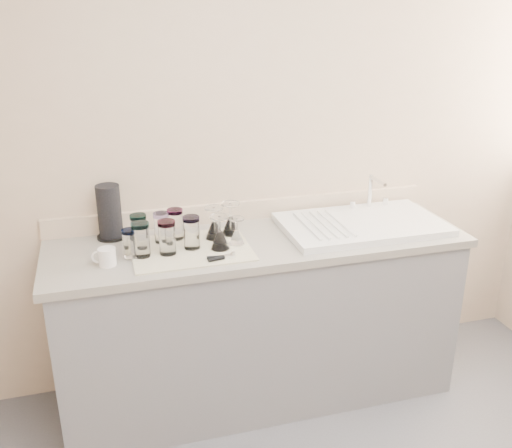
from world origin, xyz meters
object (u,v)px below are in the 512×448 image
object	(u,v)px
tumbler_lavender	(192,232)
goblet_front_right	(237,235)
tumbler_blue	(167,237)
goblet_front_left	(220,238)
tumbler_teal	(139,230)
paper_towel_roll	(109,213)
sink_unit	(362,224)
tumbler_cyan	(161,227)
tumbler_magenta	(141,239)
tumbler_purple	(175,224)
goblet_back_left	(214,228)
tumbler_extra	(130,243)
can_opener	(221,257)
goblet_back_right	(231,224)
white_mug	(107,257)

from	to	relation	value
tumbler_lavender	goblet_front_right	distance (m)	0.22
tumbler_blue	goblet_front_left	xyz separation A→B (m)	(0.24, -0.01, -0.03)
tumbler_teal	paper_towel_roll	xyz separation A→B (m)	(-0.12, 0.15, 0.05)
tumbler_teal	tumbler_lavender	bearing A→B (deg)	-23.31
goblet_front_left	sink_unit	bearing A→B (deg)	6.12
tumbler_cyan	tumbler_magenta	bearing A→B (deg)	-127.51
tumbler_cyan	tumbler_purple	xyz separation A→B (m)	(0.07, 0.02, 0.00)
sink_unit	goblet_front_right	size ratio (longest dim) A/B	6.26
tumbler_teal	goblet_front_left	size ratio (longest dim) A/B	0.95
sink_unit	goblet_front_left	distance (m)	0.77
goblet_back_left	paper_towel_roll	distance (m)	0.52
tumbler_cyan	tumbler_purple	world-z (taller)	tumbler_purple
tumbler_magenta	goblet_front_right	xyz separation A→B (m)	(0.45, 0.02, -0.04)
tumbler_magenta	goblet_front_right	size ratio (longest dim) A/B	1.23
tumbler_purple	goblet_back_left	distance (m)	0.19
tumbler_purple	tumbler_extra	distance (m)	0.28
tumbler_magenta	tumbler_extra	xyz separation A→B (m)	(-0.05, 0.01, -0.02)
tumbler_teal	can_opener	distance (m)	0.43
tumbler_magenta	tumbler_blue	size ratio (longest dim) A/B	1.01
tumbler_purple	goblet_back_right	world-z (taller)	goblet_back_right
sink_unit	goblet_front_left	world-z (taller)	sink_unit
tumbler_cyan	tumbler_blue	distance (m)	0.15
tumbler_purple	goblet_back_right	size ratio (longest dim) A/B	0.93
goblet_front_left	white_mug	bearing A→B (deg)	-177.30
can_opener	paper_towel_roll	world-z (taller)	paper_towel_roll
white_mug	tumbler_cyan	bearing A→B (deg)	34.05
goblet_back_left	tumbler_blue	bearing A→B (deg)	-153.26
tumbler_blue	white_mug	world-z (taller)	tumbler_blue
tumbler_teal	white_mug	bearing A→B (deg)	-133.89
goblet_front_right	tumbler_teal	bearing A→B (deg)	166.43
tumbler_blue	tumbler_extra	bearing A→B (deg)	175.56
goblet_back_right	goblet_front_left	world-z (taller)	goblet_back_right
tumbler_teal	tumbler_purple	bearing A→B (deg)	11.36
goblet_back_right	paper_towel_roll	size ratio (longest dim) A/B	0.61
tumbler_blue	goblet_front_left	distance (m)	0.25
tumbler_teal	goblet_front_right	bearing A→B (deg)	-13.57
tumbler_extra	can_opener	world-z (taller)	tumbler_extra
tumbler_magenta	tumbler_blue	xyz separation A→B (m)	(0.12, -0.00, -0.00)
goblet_front_left	goblet_front_right	size ratio (longest dim) A/B	1.24
tumbler_blue	tumbler_lavender	distance (m)	0.12
tumbler_cyan	goblet_front_left	world-z (taller)	goblet_front_left
tumbler_lavender	tumbler_extra	size ratio (longest dim) A/B	1.19
tumbler_purple	goblet_front_left	bearing A→B (deg)	-44.40
goblet_back_left	paper_towel_roll	size ratio (longest dim) A/B	0.59
goblet_back_right	goblet_front_right	size ratio (longest dim) A/B	1.25
tumbler_lavender	tumbler_blue	bearing A→B (deg)	-164.53
tumbler_purple	tumbler_magenta	distance (m)	0.24
goblet_back_right	paper_towel_roll	xyz separation A→B (m)	(-0.57, 0.13, 0.07)
tumbler_extra	goblet_front_left	distance (m)	0.41
sink_unit	goblet_front_left	size ratio (longest dim) A/B	5.05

